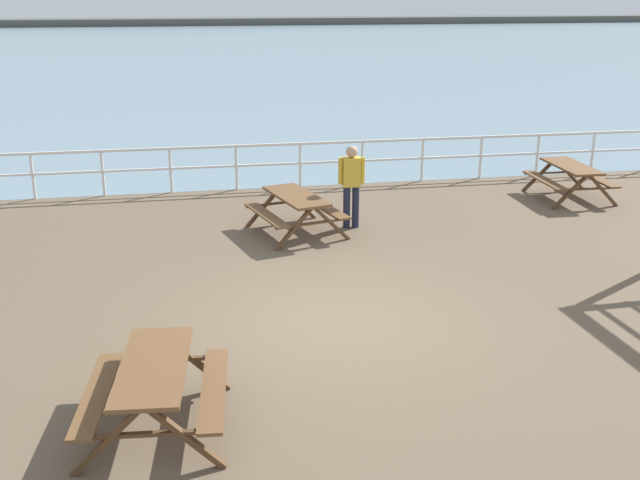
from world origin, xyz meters
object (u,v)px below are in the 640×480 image
(picnic_table_mid_centre, at_px, (296,204))
(picnic_table_far_right, at_px, (155,380))
(picnic_table_near_right, at_px, (571,173))
(visitor, at_px, (351,181))

(picnic_table_mid_centre, bearing_deg, picnic_table_far_right, 144.03)
(picnic_table_near_right, xyz_separation_m, picnic_table_far_right, (-9.09, -7.92, 0.00))
(picnic_table_far_right, height_order, visitor, visitor)
(picnic_table_near_right, relative_size, picnic_table_far_right, 0.95)
(picnic_table_far_right, bearing_deg, picnic_table_mid_centre, -15.85)
(picnic_table_mid_centre, relative_size, visitor, 1.28)
(picnic_table_near_right, xyz_separation_m, picnic_table_mid_centre, (-6.53, -1.40, 0.00))
(picnic_table_far_right, relative_size, visitor, 1.17)
(picnic_table_mid_centre, height_order, visitor, visitor)
(picnic_table_near_right, xyz_separation_m, visitor, (-5.39, -1.23, 0.36))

